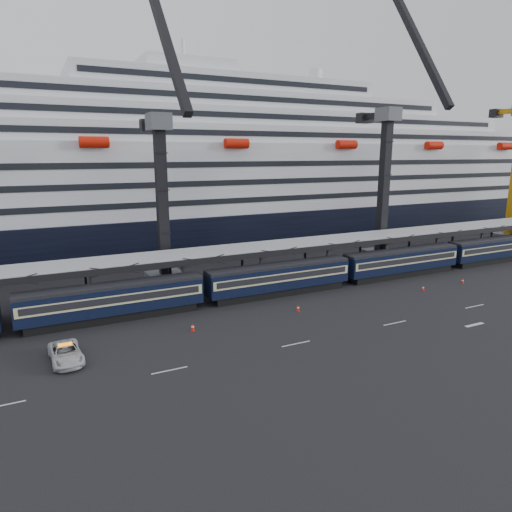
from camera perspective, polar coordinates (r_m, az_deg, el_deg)
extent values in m
plane|color=black|center=(54.14, 15.65, -6.37)|extent=(260.00, 260.00, 0.00)
cube|color=beige|center=(38.06, -29.15, -16.00)|extent=(3.00, 0.15, 0.02)
cube|color=beige|center=(38.91, -10.76, -13.86)|extent=(3.00, 0.15, 0.02)
cube|color=beige|center=(43.22, 5.02, -10.87)|extent=(3.00, 0.15, 0.02)
cube|color=beige|center=(50.10, 16.98, -8.02)|extent=(3.00, 0.15, 0.02)
cube|color=beige|center=(58.65, 25.64, -5.69)|extent=(3.00, 0.15, 0.02)
cube|color=beige|center=(52.56, 25.63, -7.76)|extent=(2.50, 0.40, 0.02)
cube|color=black|center=(51.08, -17.24, -7.10)|extent=(17.48, 2.40, 0.90)
cube|color=black|center=(50.52, -17.38, -5.18)|extent=(19.00, 2.80, 2.70)
cube|color=beige|center=(50.43, -17.40, -4.85)|extent=(18.62, 2.92, 1.05)
cube|color=black|center=(50.41, -17.40, -4.80)|extent=(17.86, 2.98, 0.70)
cube|color=black|center=(50.09, -17.49, -3.54)|extent=(19.00, 2.50, 0.35)
cube|color=black|center=(57.26, 2.93, -4.37)|extent=(17.48, 2.40, 0.90)
cube|color=black|center=(56.76, 2.95, -2.64)|extent=(19.00, 2.80, 2.70)
cube|color=beige|center=(56.68, 2.96, -2.35)|extent=(18.62, 2.92, 1.05)
cube|color=black|center=(56.67, 2.96, -2.30)|extent=(17.86, 2.98, 0.70)
cube|color=black|center=(56.38, 2.97, -1.17)|extent=(19.00, 2.50, 0.35)
cube|color=black|center=(68.91, 17.64, -2.01)|extent=(17.48, 2.40, 0.90)
cube|color=black|center=(68.49, 17.74, -0.56)|extent=(19.00, 2.80, 2.70)
cube|color=beige|center=(68.42, 17.76, -0.31)|extent=(18.62, 2.92, 1.05)
cube|color=black|center=(68.41, 17.76, -0.27)|extent=(17.86, 2.98, 0.70)
cube|color=black|center=(68.18, 17.83, 0.67)|extent=(19.00, 2.50, 0.35)
cube|color=black|center=(83.77, 27.61, -0.32)|extent=(17.48, 2.40, 0.90)
cube|color=black|center=(83.43, 27.73, 0.88)|extent=(19.00, 2.80, 2.70)
cube|color=beige|center=(83.37, 27.75, 1.08)|extent=(18.62, 2.92, 1.05)
cube|color=black|center=(83.37, 27.76, 1.12)|extent=(17.86, 2.98, 0.70)
cube|color=black|center=(83.17, 27.84, 1.89)|extent=(19.00, 2.50, 0.35)
cube|color=gray|center=(63.45, 7.55, 1.84)|extent=(130.00, 6.00, 0.25)
cube|color=black|center=(61.09, 9.10, 1.07)|extent=(130.00, 0.25, 0.70)
cube|color=black|center=(65.98, 6.10, 2.03)|extent=(130.00, 0.25, 0.70)
cube|color=black|center=(51.30, -19.83, -4.56)|extent=(0.25, 0.25, 5.40)
cube|color=black|center=(56.67, -20.50, -3.00)|extent=(0.25, 0.25, 5.40)
cube|color=black|center=(53.16, -9.08, -3.35)|extent=(0.25, 0.25, 5.40)
cube|color=black|center=(58.36, -10.72, -1.96)|extent=(0.25, 0.25, 5.40)
cube|color=black|center=(56.75, 0.60, -2.15)|extent=(0.25, 0.25, 5.40)
cube|color=black|center=(61.65, -1.74, -0.95)|extent=(0.25, 0.25, 5.40)
cube|color=black|center=(61.77, 8.92, -1.07)|extent=(0.25, 0.25, 5.40)
cube|color=black|center=(66.30, 6.15, -0.04)|extent=(0.25, 0.25, 5.40)
cube|color=black|center=(67.90, 15.85, -0.15)|extent=(0.25, 0.25, 5.40)
cube|color=black|center=(72.04, 12.89, 0.74)|extent=(0.25, 0.25, 5.40)
cube|color=black|center=(74.87, 21.57, 0.61)|extent=(0.25, 0.25, 5.40)
cube|color=black|center=(78.64, 18.58, 1.39)|extent=(0.25, 0.25, 5.40)
cube|color=black|center=(82.46, 26.27, 1.23)|extent=(0.25, 0.25, 5.40)
cube|color=black|center=(85.90, 23.34, 1.92)|extent=(0.25, 0.25, 5.40)
cube|color=black|center=(93.67, 27.35, 2.36)|extent=(0.25, 0.25, 5.40)
cube|color=black|center=(91.71, -3.63, 4.08)|extent=(200.00, 28.00, 7.00)
cube|color=silver|center=(90.77, -3.71, 10.01)|extent=(190.00, 26.88, 12.00)
cube|color=silver|center=(90.73, -3.78, 14.75)|extent=(160.00, 24.64, 3.00)
cube|color=black|center=(79.45, -0.24, 15.06)|extent=(153.60, 0.12, 0.90)
cube|color=silver|center=(90.88, -3.81, 16.64)|extent=(124.00, 21.84, 3.00)
cube|color=black|center=(80.88, -0.70, 17.15)|extent=(119.04, 0.12, 0.90)
cube|color=silver|center=(91.13, -3.84, 18.52)|extent=(90.00, 19.04, 3.00)
cube|color=black|center=(82.43, -1.15, 19.16)|extent=(86.40, 0.12, 0.90)
cube|color=silver|center=(91.49, -3.87, 20.39)|extent=(56.00, 16.24, 3.00)
cube|color=black|center=(84.07, -1.59, 21.09)|extent=(53.76, 0.12, 0.90)
cube|color=silver|center=(89.14, -9.03, 22.10)|extent=(16.00, 12.00, 2.50)
cylinder|color=silver|center=(101.20, 7.41, 21.29)|extent=(2.80, 2.80, 3.00)
cylinder|color=red|center=(70.27, -19.58, 13.27)|extent=(4.00, 1.60, 1.60)
cylinder|color=red|center=(76.20, -2.46, 13.87)|extent=(4.00, 1.60, 1.60)
cylinder|color=red|center=(87.42, 11.24, 13.50)|extent=(4.00, 1.60, 1.60)
cylinder|color=red|center=(102.21, 21.36, 12.75)|extent=(4.00, 1.60, 1.60)
cylinder|color=red|center=(119.25, 28.71, 11.95)|extent=(4.00, 1.60, 1.60)
cube|color=#4C4E54|center=(60.86, -11.21, -3.03)|extent=(4.50, 4.50, 2.00)
cube|color=black|center=(58.97, -11.63, 6.36)|extent=(1.30, 1.30, 18.00)
cube|color=#4C4E54|center=(58.75, -12.09, 16.10)|extent=(2.60, 3.20, 2.00)
cube|color=black|center=(54.10, -10.79, 23.84)|extent=(0.90, 12.26, 14.37)
cube|color=black|center=(61.19, -12.69, 15.93)|extent=(0.90, 5.04, 0.90)
cube|color=black|center=(63.62, -13.25, 15.59)|extent=(2.20, 1.60, 1.60)
cube|color=#4C4E54|center=(76.47, 15.19, 0.00)|extent=(4.50, 4.50, 2.00)
cube|color=black|center=(74.90, 15.68, 8.23)|extent=(1.30, 1.30, 20.00)
cube|color=#4C4E54|center=(74.93, 16.20, 16.64)|extent=(2.60, 3.20, 2.00)
cube|color=black|center=(71.89, 19.96, 23.19)|extent=(0.90, 12.21, 16.90)
cube|color=black|center=(77.04, 14.75, 16.60)|extent=(0.90, 5.60, 0.90)
cube|color=black|center=(79.17, 13.37, 16.41)|extent=(2.20, 1.60, 1.60)
cube|color=#4C4E54|center=(101.64, 28.97, 1.92)|extent=(4.50, 4.50, 2.00)
cube|color=#C8800B|center=(102.23, 29.14, 15.53)|extent=(0.90, 5.60, 0.90)
cube|color=black|center=(103.87, 27.83, 15.48)|extent=(2.20, 1.60, 1.60)
imported|color=silver|center=(42.59, -22.67, -11.17)|extent=(2.78, 5.46, 1.48)
cube|color=red|center=(46.43, -7.91, -9.22)|extent=(0.41, 0.41, 0.04)
cone|color=red|center=(46.28, -7.93, -8.75)|extent=(0.34, 0.34, 0.78)
cylinder|color=white|center=(46.28, -7.93, -8.75)|extent=(0.29, 0.29, 0.13)
cube|color=red|center=(51.65, 5.28, -6.85)|extent=(0.39, 0.39, 0.04)
cone|color=red|center=(51.52, 5.29, -6.44)|extent=(0.33, 0.33, 0.73)
cylinder|color=white|center=(51.52, 5.29, -6.44)|extent=(0.27, 0.27, 0.12)
cube|color=red|center=(62.67, 20.15, -4.06)|extent=(0.35, 0.35, 0.04)
cone|color=red|center=(62.58, 20.17, -3.75)|extent=(0.29, 0.29, 0.65)
cylinder|color=white|center=(62.58, 20.17, -3.75)|extent=(0.25, 0.25, 0.11)
cube|color=red|center=(68.11, 24.41, -3.11)|extent=(0.37, 0.37, 0.04)
cone|color=red|center=(68.02, 24.44, -2.81)|extent=(0.31, 0.31, 0.71)
cylinder|color=white|center=(68.02, 24.44, -2.81)|extent=(0.26, 0.26, 0.12)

